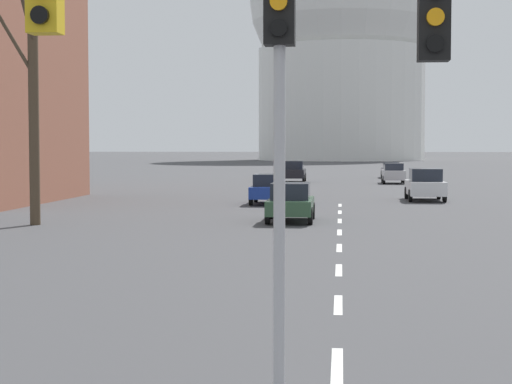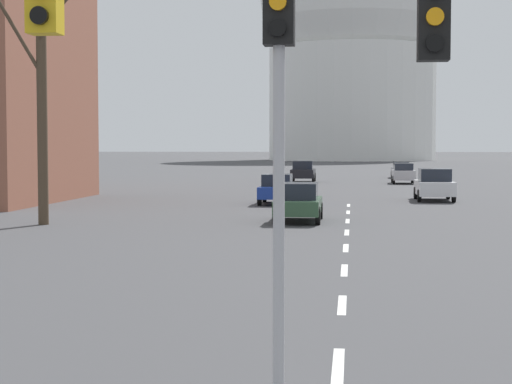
# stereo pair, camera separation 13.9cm
# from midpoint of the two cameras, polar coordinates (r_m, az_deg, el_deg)

# --- Properties ---
(lane_stripe_1) EXTENTS (0.16, 2.00, 0.01)m
(lane_stripe_1) POSITION_cam_midpoint_polar(r_m,az_deg,el_deg) (11.92, 5.84, -11.46)
(lane_stripe_1) COLOR silver
(lane_stripe_1) RESTS_ON ground_plane
(lane_stripe_2) EXTENTS (0.16, 2.00, 0.01)m
(lane_stripe_2) POSITION_cam_midpoint_polar(r_m,az_deg,el_deg) (16.32, 6.01, -7.49)
(lane_stripe_2) COLOR silver
(lane_stripe_2) RESTS_ON ground_plane
(lane_stripe_3) EXTENTS (0.16, 2.00, 0.01)m
(lane_stripe_3) POSITION_cam_midpoint_polar(r_m,az_deg,el_deg) (20.76, 6.10, -5.20)
(lane_stripe_3) COLOR silver
(lane_stripe_3) RESTS_ON ground_plane
(lane_stripe_4) EXTENTS (0.16, 2.00, 0.01)m
(lane_stripe_4) POSITION_cam_midpoint_polar(r_m,az_deg,el_deg) (25.22, 6.16, -3.73)
(lane_stripe_4) COLOR silver
(lane_stripe_4) RESTS_ON ground_plane
(lane_stripe_5) EXTENTS (0.16, 2.00, 0.01)m
(lane_stripe_5) POSITION_cam_midpoint_polar(r_m,az_deg,el_deg) (29.69, 6.21, -2.70)
(lane_stripe_5) COLOR silver
(lane_stripe_5) RESTS_ON ground_plane
(lane_stripe_6) EXTENTS (0.16, 2.00, 0.01)m
(lane_stripe_6) POSITION_cam_midpoint_polar(r_m,az_deg,el_deg) (34.17, 6.24, -1.93)
(lane_stripe_6) COLOR silver
(lane_stripe_6) RESTS_ON ground_plane
(lane_stripe_7) EXTENTS (0.16, 2.00, 0.01)m
(lane_stripe_7) POSITION_cam_midpoint_polar(r_m,az_deg,el_deg) (38.66, 6.26, -1.35)
(lane_stripe_7) COLOR silver
(lane_stripe_7) RESTS_ON ground_plane
(lane_stripe_8) EXTENTS (0.16, 2.00, 0.01)m
(lane_stripe_8) POSITION_cam_midpoint_polar(r_m,az_deg,el_deg) (43.14, 6.28, -0.89)
(lane_stripe_8) COLOR silver
(lane_stripe_8) RESTS_ON ground_plane
(traffic_signal_centre_tall) EXTENTS (2.14, 0.34, 5.23)m
(traffic_signal_centre_tall) POSITION_cam_midpoint_polar(r_m,az_deg,el_deg) (10.09, 5.44, 8.61)
(traffic_signal_centre_tall) COLOR #B2B2B7
(traffic_signal_centre_tall) RESTS_ON ground_plane
(sedan_near_left) EXTENTS (1.81, 4.08, 1.54)m
(sedan_near_left) POSITION_cam_midpoint_polar(r_m,az_deg,el_deg) (33.65, 2.97, -0.66)
(sedan_near_left) COLOR #2D4C33
(sedan_near_left) RESTS_ON ground_plane
(sedan_near_right) EXTENTS (1.70, 4.21, 1.47)m
(sedan_near_right) POSITION_cam_midpoint_polar(r_m,az_deg,el_deg) (80.11, 9.68, 1.47)
(sedan_near_right) COLOR slate
(sedan_near_right) RESTS_ON ground_plane
(sedan_mid_centre) EXTENTS (1.95, 4.36, 1.74)m
(sedan_mid_centre) POSITION_cam_midpoint_polar(r_m,az_deg,el_deg) (70.40, 3.22, 1.39)
(sedan_mid_centre) COLOR black
(sedan_mid_centre) RESTS_ON ground_plane
(sedan_far_left) EXTENTS (1.77, 3.86, 1.61)m
(sedan_far_left) POSITION_cam_midpoint_polar(r_m,az_deg,el_deg) (68.47, 9.85, 1.24)
(sedan_far_left) COLOR #B7B7BC
(sedan_far_left) RESTS_ON ground_plane
(sedan_far_right) EXTENTS (1.97, 4.40, 1.75)m
(sedan_far_right) POSITION_cam_midpoint_polar(r_m,az_deg,el_deg) (47.43, 11.88, 0.48)
(sedan_far_right) COLOR silver
(sedan_far_right) RESTS_ON ground_plane
(sedan_distant_centre) EXTENTS (1.77, 4.03, 1.55)m
(sedan_distant_centre) POSITION_cam_midpoint_polar(r_m,az_deg,el_deg) (43.88, 1.53, 0.23)
(sedan_distant_centre) COLOR navy
(sedan_distant_centre) RESTS_ON ground_plane
(bare_tree_left_near) EXTENTS (4.94, 3.73, 11.52)m
(bare_tree_left_near) POSITION_cam_midpoint_polar(r_m,az_deg,el_deg) (33.34, -13.93, 6.67)
(bare_tree_left_near) COLOR #473828
(bare_tree_left_near) RESTS_ON ground_plane
(capitol_dome) EXTENTS (38.06, 38.06, 53.76)m
(capitol_dome) POSITION_cam_midpoint_polar(r_m,az_deg,el_deg) (179.84, 6.46, 10.50)
(capitol_dome) COLOR silver
(capitol_dome) RESTS_ON ground_plane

